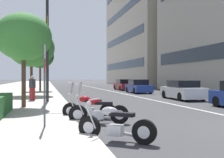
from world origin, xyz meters
TOP-DOWN VIEW (x-y plane):
  - sidewalk_right_plaza at (30.00, 11.44)m, footprint 160.00×10.30m
  - lane_centre_stripe at (35.00, 0.00)m, footprint 110.00×0.16m
  - motorcycle_nearest_camera at (0.35, 5.85)m, footprint 1.42×1.78m
  - motorcycle_far_end_row at (3.01, 5.79)m, footprint 0.84×2.10m
  - motorcycle_by_sign_pole at (4.20, 5.94)m, footprint 0.89×2.07m
  - car_mid_block_traffic at (11.63, -2.39)m, footprint 4.28×2.05m
  - car_approaching_light at (20.28, -1.99)m, footprint 4.30×2.00m
  - car_following_behind at (26.91, -2.37)m, footprint 4.65×1.95m
  - parking_sign_by_curb at (2.09, 7.61)m, footprint 0.32×0.06m
  - street_lamp_with_banners at (10.70, 7.20)m, footprint 1.26×2.24m
  - street_tree_near_plaza_corner at (7.95, 8.68)m, footprint 2.85×2.85m
  - street_tree_mid_sidewalk at (17.12, 8.77)m, footprint 3.87×3.87m
  - street_tree_by_lamp_post at (24.20, 8.20)m, footprint 3.03×3.03m
  - pedestrian_on_plaza at (11.82, 8.45)m, footprint 0.48×0.44m

SIDE VIEW (x-z plane):
  - lane_centre_stripe at x=35.00m, z-range 0.00..0.01m
  - sidewalk_right_plaza at x=30.00m, z-range 0.00..0.15m
  - motorcycle_nearest_camera at x=0.35m, z-range -0.13..0.96m
  - motorcycle_by_sign_pole at x=4.20m, z-range -0.30..1.18m
  - motorcycle_far_end_row at x=3.01m, z-range -0.30..1.19m
  - car_approaching_light at x=20.28m, z-range -0.06..1.37m
  - car_following_behind at x=26.91m, z-range -0.05..1.36m
  - car_mid_block_traffic at x=11.63m, z-range -0.05..1.38m
  - pedestrian_on_plaza at x=11.82m, z-range 0.15..1.77m
  - parking_sign_by_curb at x=2.09m, z-range 0.47..3.01m
  - street_tree_near_plaza_corner at x=7.95m, z-range 1.32..6.11m
  - street_tree_by_lamp_post at x=24.20m, z-range 1.41..6.54m
  - street_tree_mid_sidewalk at x=17.12m, z-range 1.34..7.04m
  - street_lamp_with_banners at x=10.70m, z-range 0.94..10.08m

